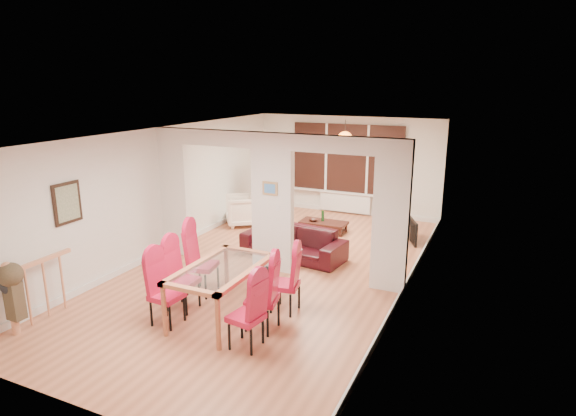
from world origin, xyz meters
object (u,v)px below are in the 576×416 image
Objects in this scene: dining_chair_ra at (246,312)px; armchair at (243,210)px; dining_chair_la at (167,291)px; bottle at (323,215)px; dining_chair_rb at (262,294)px; sofa at (293,242)px; coffee_table at (323,226)px; television at (408,230)px; dining_chair_rc at (285,280)px; dining_chair_lc at (202,261)px; bowl at (313,220)px; dining_table at (223,292)px; person at (264,189)px; dining_chair_lb at (183,277)px.

armchair is (-2.88, 4.96, -0.13)m from dining_chair_ra.
armchair is at bearing 110.90° from dining_chair_la.
dining_chair_rb is at bearing -79.82° from bottle.
coffee_table is at bearing 98.43° from sofa.
television reaches higher than bottle.
coffee_table is at bearing -41.13° from bottle.
dining_chair_rc is 0.48× the size of sofa.
dining_chair_ra is 1.17m from dining_chair_rc.
dining_chair_la is 5.23m from bottle.
dining_chair_lc reaches higher than television.
dining_chair_rb is 4.80m from bowl.
dining_table is 1.91× the size of television.
dining_chair_ra is at bearing -102.33° from dining_chair_rc.
coffee_table is at bearing 87.94° from dining_chair_la.
coffee_table is (-1.95, -0.13, -0.14)m from television.
dining_chair_la is 0.49× the size of sofa.
person reaches higher than coffee_table.
dining_chair_lc is at bearing -96.05° from bowl.
dining_table is 5.06m from person.
television is (2.61, 4.20, -0.31)m from dining_chair_lc.
sofa is (-0.79, 2.88, -0.23)m from dining_chair_rb.
dining_chair_la is 1.02× the size of dining_chair_ra.
armchair reaches higher than bottle.
television is 3.38× the size of bottle.
television is at bearing 3.80° from coffee_table.
dining_chair_ra reaches higher than dining_table.
dining_chair_lb is at bearing 167.48° from dining_chair_ra.
dining_chair_la is 5.37m from person.
coffee_table is at bearing 87.72° from dining_chair_rb.
dining_chair_lc reaches higher than armchair.
dining_chair_lb is 1.28× the size of armchair.
dining_chair_rb is at bearing -67.11° from sofa.
dining_chair_rb is 4.83m from coffee_table.
dining_table is at bearing -48.30° from dining_chair_lc.
dining_chair_la is 0.96× the size of dining_chair_rb.
dining_chair_ra is (1.45, -0.57, -0.02)m from dining_chair_lb.
dining_table is 2.09× the size of armchair.
dining_chair_ra is 0.94× the size of coffee_table.
dining_chair_ra is at bearing -68.90° from sofa.
dining_chair_ra is at bearing -6.92° from armchair.
dining_chair_rc is at bearing -74.47° from bowl.
bottle is (-0.86, 4.77, -0.16)m from dining_chair_rb.
armchair is (-2.15, 4.36, -0.03)m from dining_table.
coffee_table is (-0.11, 4.66, -0.28)m from dining_table.
television is at bearing 53.42° from sofa.
television is 1.99m from bottle.
person is (0.42, 0.36, 0.51)m from armchair.
dining_chair_rb is at bearing -35.20° from dining_chair_lc.
bowl is at bearing 69.53° from person.
dining_chair_lb is at bearing -94.92° from sofa.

